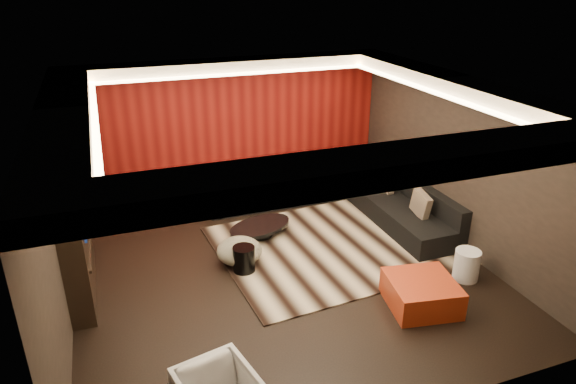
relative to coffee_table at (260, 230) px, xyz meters
name	(u,v)px	position (x,y,z in m)	size (l,w,h in m)	color
floor	(283,273)	(-0.02, -1.24, -0.13)	(6.00, 6.00, 0.02)	black
ceiling	(282,89)	(-0.02, -1.24, 2.69)	(6.00, 6.00, 0.02)	silver
wall_back	(230,131)	(-0.02, 1.77, 1.28)	(6.00, 0.02, 2.80)	black
wall_left	(54,221)	(-3.03, -1.24, 1.28)	(0.02, 6.00, 2.80)	black
wall_right	(459,163)	(2.99, -1.24, 1.28)	(0.02, 6.00, 2.80)	black
red_feature_wall	(231,131)	(-0.02, 1.73, 1.28)	(5.98, 0.05, 2.78)	#6B0C0A
soffit_back	(231,66)	(-0.02, 1.46, 2.57)	(6.00, 0.60, 0.22)	silver
soffit_front	(386,165)	(-0.02, -3.94, 2.57)	(6.00, 0.60, 0.22)	silver
soffit_left	(63,117)	(-2.72, -1.24, 2.57)	(0.60, 4.80, 0.22)	silver
soffit_right	(453,84)	(2.68, -1.24, 2.57)	(0.60, 4.80, 0.22)	silver
cove_back	(237,74)	(-0.02, 1.12, 2.48)	(4.80, 0.08, 0.04)	#FFD899
cove_front	(367,162)	(-0.02, -3.60, 2.48)	(4.80, 0.08, 0.04)	#FFD899
cove_left	(95,122)	(-2.38, -1.24, 2.48)	(0.08, 4.80, 0.04)	#FFD899
cove_right	(433,92)	(2.34, -1.24, 2.48)	(0.08, 4.80, 0.04)	#FFD899
tv_surround	(73,220)	(-2.87, -0.64, 0.98)	(0.30, 2.00, 2.20)	black
tv_screen	(81,195)	(-2.71, -0.64, 1.33)	(0.04, 1.30, 0.80)	black
tv_shelf	(89,244)	(-2.71, -0.64, 0.58)	(0.04, 1.60, 0.04)	black
rug	(340,243)	(1.18, -0.74, -0.11)	(4.00, 3.00, 0.02)	tan
coffee_table	(260,230)	(0.00, 0.00, 0.00)	(1.17, 1.17, 0.20)	black
drum_stool	(244,259)	(-0.57, -1.01, 0.10)	(0.34, 0.34, 0.40)	black
striped_pouf	(239,251)	(-0.57, -0.74, 0.10)	(0.71, 0.71, 0.39)	beige
white_side_table	(467,265)	(2.48, -2.34, 0.12)	(0.37, 0.37, 0.47)	white
orange_ottoman	(421,293)	(1.47, -2.68, 0.08)	(0.88, 0.88, 0.39)	#A13414
sectional_sofa	(335,195)	(1.71, 0.63, 0.14)	(3.65, 3.50, 0.75)	black
throw_pillows	(331,178)	(1.62, 0.65, 0.50)	(3.13, 2.76, 0.50)	beige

